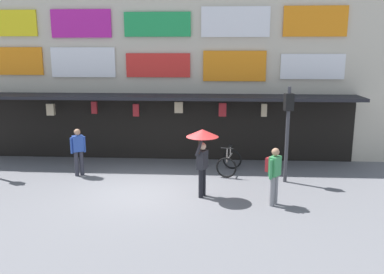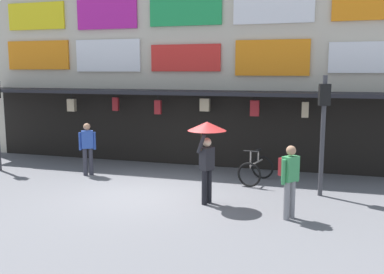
{
  "view_description": "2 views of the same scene",
  "coord_description": "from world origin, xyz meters",
  "px_view_note": "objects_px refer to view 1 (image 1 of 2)",
  "views": [
    {
      "loc": [
        2.28,
        -11.88,
        4.39
      ],
      "look_at": [
        1.49,
        1.17,
        1.53
      ],
      "focal_mm": 37.93,
      "sensor_mm": 36.0,
      "label": 1
    },
    {
      "loc": [
        4.52,
        -10.38,
        3.31
      ],
      "look_at": [
        1.08,
        1.14,
        1.46
      ],
      "focal_mm": 40.24,
      "sensor_mm": 36.0,
      "label": 2
    }
  ],
  "objects_px": {
    "pedestrian_in_red": "(274,172)",
    "pedestrian_in_purple": "(78,148)",
    "traffic_light_far": "(288,119)",
    "bicycle_parked": "(229,163)",
    "pedestrian_with_umbrella": "(202,144)"
  },
  "relations": [
    {
      "from": "pedestrian_in_purple",
      "to": "pedestrian_in_red",
      "type": "distance_m",
      "value": 6.87
    },
    {
      "from": "bicycle_parked",
      "to": "pedestrian_with_umbrella",
      "type": "xyz_separation_m",
      "value": [
        -0.88,
        -2.42,
        1.25
      ]
    },
    {
      "from": "bicycle_parked",
      "to": "pedestrian_in_red",
      "type": "height_order",
      "value": "pedestrian_in_red"
    },
    {
      "from": "pedestrian_in_purple",
      "to": "pedestrian_with_umbrella",
      "type": "bearing_deg",
      "value": -22.63
    },
    {
      "from": "traffic_light_far",
      "to": "pedestrian_in_purple",
      "type": "height_order",
      "value": "traffic_light_far"
    },
    {
      "from": "traffic_light_far",
      "to": "pedestrian_in_purple",
      "type": "relative_size",
      "value": 1.9
    },
    {
      "from": "traffic_light_far",
      "to": "pedestrian_in_red",
      "type": "height_order",
      "value": "traffic_light_far"
    },
    {
      "from": "bicycle_parked",
      "to": "pedestrian_with_umbrella",
      "type": "relative_size",
      "value": 0.62
    },
    {
      "from": "bicycle_parked",
      "to": "pedestrian_with_umbrella",
      "type": "height_order",
      "value": "pedestrian_with_umbrella"
    },
    {
      "from": "pedestrian_with_umbrella",
      "to": "traffic_light_far",
      "type": "bearing_deg",
      "value": 30.09
    },
    {
      "from": "bicycle_parked",
      "to": "pedestrian_in_purple",
      "type": "height_order",
      "value": "pedestrian_in_purple"
    },
    {
      "from": "pedestrian_in_purple",
      "to": "pedestrian_in_red",
      "type": "bearing_deg",
      "value": -20.14
    },
    {
      "from": "traffic_light_far",
      "to": "bicycle_parked",
      "type": "bearing_deg",
      "value": 155.5
    },
    {
      "from": "pedestrian_in_red",
      "to": "pedestrian_in_purple",
      "type": "bearing_deg",
      "value": 159.86
    },
    {
      "from": "bicycle_parked",
      "to": "pedestrian_in_purple",
      "type": "distance_m",
      "value": 5.36
    }
  ]
}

